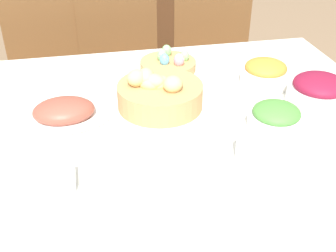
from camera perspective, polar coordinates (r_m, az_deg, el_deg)
The scene contains 17 objects.
dining_table at distance 1.55m, azimuth -0.95°, elevation -11.43°, with size 1.55×1.19×0.76m.
chair_far_center at distance 2.24m, azimuth -6.08°, elevation 7.42°, with size 0.44×0.44×0.94m.
chair_far_right at distance 2.33m, azimuth 6.27°, elevation 8.43°, with size 0.46×0.46×0.94m.
chair_far_left at distance 2.24m, azimuth -15.63°, elevation 6.39°, with size 0.42×0.42×0.94m.
sideboard at distance 3.23m, azimuth -10.22°, elevation 13.89°, with size 1.19×0.44×0.89m.
bread_basket at distance 1.38m, azimuth -1.24°, elevation 4.48°, with size 0.28×0.28×0.13m.
egg_basket at distance 1.65m, azimuth 0.08°, elevation 8.45°, with size 0.22×0.22×0.08m.
ham_platter at distance 1.36m, azimuth -13.90°, elevation 1.84°, with size 0.30×0.21×0.07m.
carrot_bowl at distance 1.56m, azimuth 13.03°, elevation 6.97°, with size 0.18×0.18×0.09m.
green_salad_bowl at distance 1.30m, azimuth 14.38°, elevation 1.06°, with size 0.17×0.17×0.08m.
beet_salad_bowl at distance 1.46m, azimuth 19.77°, elevation 4.34°, with size 0.20×0.20×0.11m.
dinner_plate at distance 0.98m, azimuth 0.79°, elevation -12.35°, with size 0.26×0.26×0.01m.
fork at distance 0.97m, azimuth -8.62°, elevation -13.62°, with size 0.02×0.18×0.00m.
knife at distance 1.02m, azimuth 9.65°, elevation -11.05°, with size 0.02×0.18×0.00m.
spoon at distance 1.03m, azimuth 11.25°, elevation -10.76°, with size 0.02×0.18×0.00m.
drinking_cup at distance 1.14m, azimuth 10.83°, elevation -2.89°, with size 0.07×0.07×0.10m.
butter_dish at distance 1.10m, azimuth -15.83°, elevation -7.13°, with size 0.13×0.08×0.03m.
Camera 1 is at (-0.20, -1.10, 1.45)m, focal length 45.00 mm.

